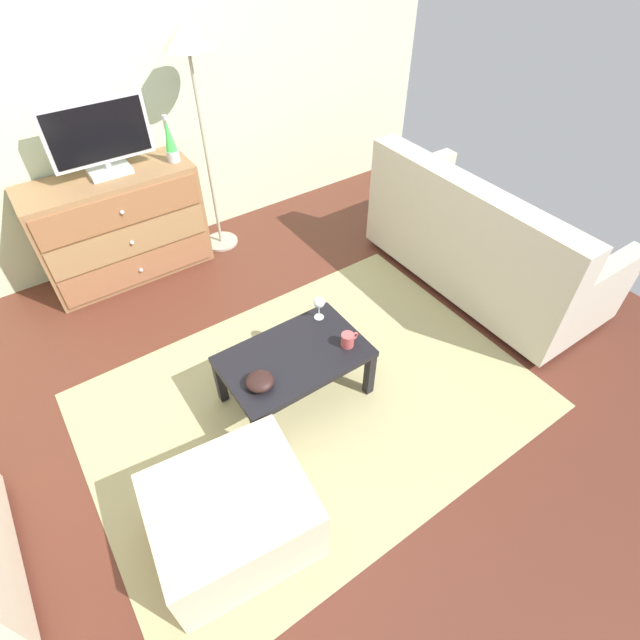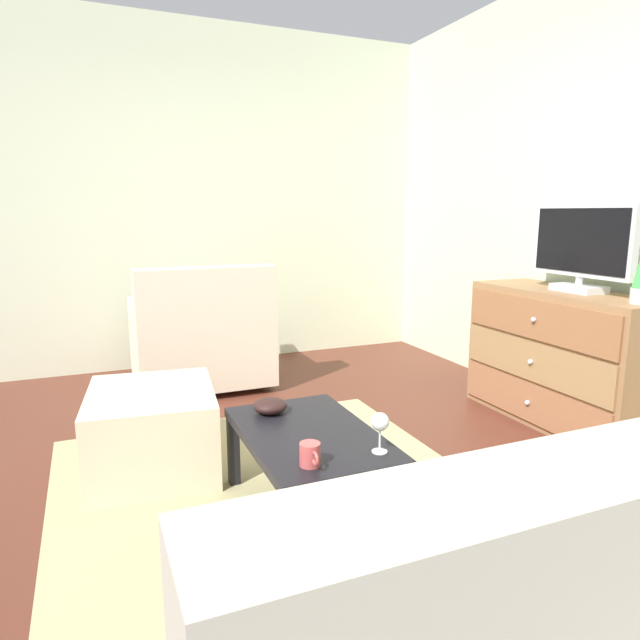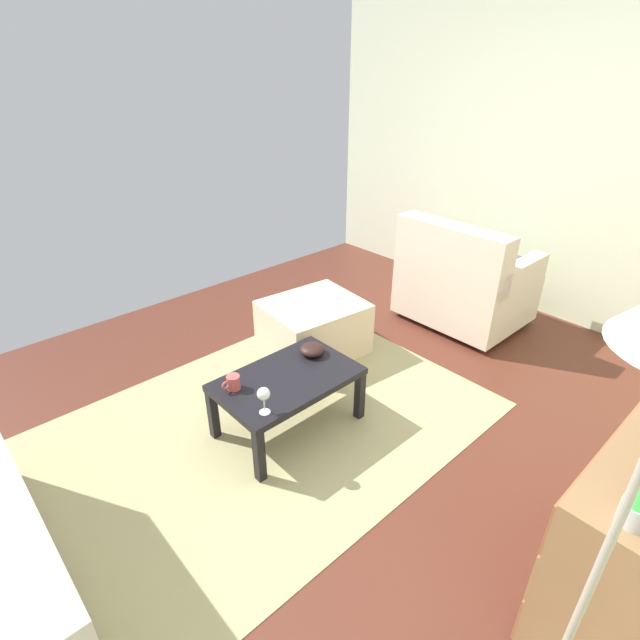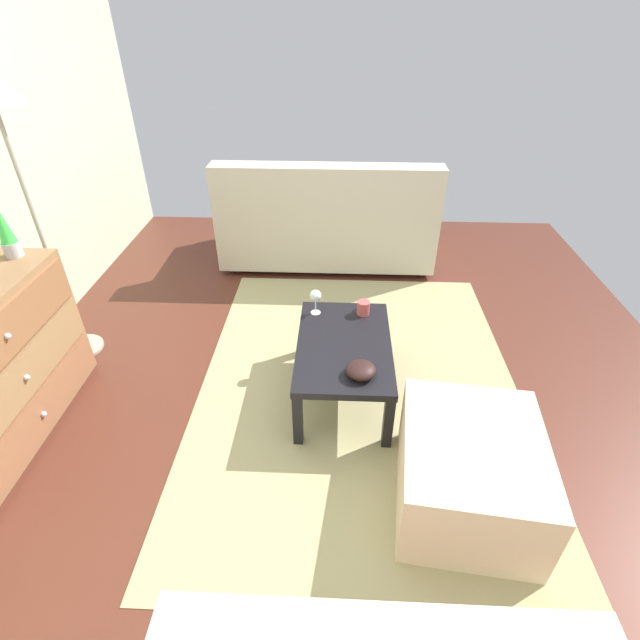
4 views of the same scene
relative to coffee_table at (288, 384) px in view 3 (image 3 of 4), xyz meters
name	(u,v)px [view 3 (image 3 of 4)]	position (x,y,z in m)	size (l,w,h in m)	color
ground_plane	(317,427)	(-0.14, 0.10, -0.35)	(5.61, 4.50, 0.05)	#53271C
wall_plain_left	(553,147)	(-2.71, 0.10, 1.06)	(0.12, 4.50, 2.77)	beige
area_rug	(272,422)	(0.06, -0.10, -0.32)	(2.60, 1.90, 0.01)	tan
coffee_table	(288,384)	(0.00, 0.00, 0.00)	(0.83, 0.52, 0.37)	black
wine_glass	(264,395)	(0.29, 0.17, 0.17)	(0.07, 0.07, 0.16)	silver
mug	(233,382)	(0.30, -0.11, 0.09)	(0.11, 0.08, 0.08)	#BB4C4B
bowl_decorative	(312,350)	(-0.27, -0.08, 0.08)	(0.15, 0.15, 0.07)	black
armchair	(463,283)	(-1.94, -0.07, 0.04)	(0.80, 0.94, 0.91)	#332319
ottoman	(313,327)	(-0.70, -0.56, -0.12)	(0.70, 0.60, 0.41)	beige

